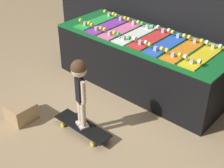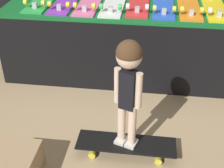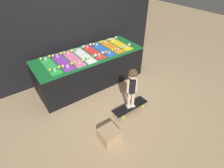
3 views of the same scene
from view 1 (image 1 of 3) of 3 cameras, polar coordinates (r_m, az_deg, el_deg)
The scene contains 13 objects.
ground_plane at distance 4.06m, azimuth 1.03°, elevation -2.71°, with size 16.00×16.00×0.00m, color tan.
display_rack at distance 4.21m, azimuth 5.50°, elevation 4.13°, with size 2.33×0.89×0.70m.
skateboard_green_on_rack at distance 4.56m, azimuth -2.63°, elevation 11.55°, with size 0.20×0.76×0.09m.
skateboard_purple_on_rack at distance 4.40m, azimuth -0.54°, elevation 10.78°, with size 0.20×0.76×0.09m.
skateboard_pink_on_rack at distance 4.25m, azimuth 1.84°, elevation 10.00°, with size 0.20×0.76×0.09m.
skateboard_white_on_rack at distance 4.12m, azimuth 4.40°, elevation 9.15°, with size 0.20×0.76×0.09m.
skateboard_red_on_rack at distance 4.01m, azimuth 7.36°, elevation 8.35°, with size 0.20×0.76×0.09m.
skateboard_blue_on_rack at distance 3.88m, azimuth 10.07°, elevation 7.28°, with size 0.20×0.76×0.09m.
skateboard_orange_on_rack at distance 3.78m, azimuth 13.10°, elevation 6.22°, with size 0.20×0.76×0.09m.
skateboard_yellow_on_rack at distance 3.69m, azimuth 16.28°, elevation 5.08°, with size 0.20×0.76×0.09m.
skateboard_on_floor at distance 3.51m, azimuth -5.40°, elevation -7.74°, with size 0.72×0.20×0.09m.
child at distance 3.17m, azimuth -5.94°, elevation 0.43°, with size 0.19×0.17×0.81m.
storage_box at distance 3.81m, azimuth -16.31°, elevation -4.85°, with size 0.29×0.29×0.21m.
Camera 1 is at (2.16, -2.54, 2.32)m, focal length 50.00 mm.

